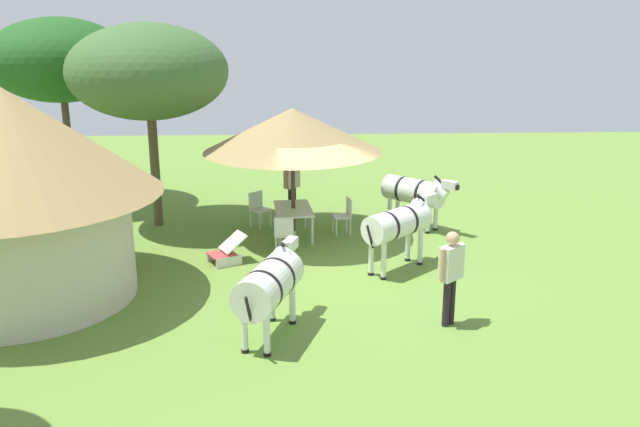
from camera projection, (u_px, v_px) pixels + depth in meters
The scene contains 15 objects.
ground_plane at pixel (336, 267), 14.44m from camera, with size 36.00×36.00×0.00m, color olive.
thatched_hut at pixel (12, 183), 12.18m from camera, with size 5.47×5.47×4.05m.
shade_umbrella at pixel (292, 130), 15.76m from camera, with size 4.31×4.31×3.20m.
patio_dining_table at pixel (293, 211), 16.32m from camera, with size 1.65×1.02×0.74m.
patio_chair_east_end at pixel (345, 213), 16.63m from camera, with size 0.50×0.49×0.90m.
patio_chair_near_lawn at pixel (258, 207), 17.24m from camera, with size 0.61×0.61×0.90m.
patio_chair_west_end at pixel (285, 233), 15.10m from camera, with size 0.48×0.50×0.90m.
guest_beside_umbrella at pixel (292, 181), 17.89m from camera, with size 0.47×0.46×1.67m.
standing_watcher at pixel (451, 270), 11.39m from camera, with size 0.47×0.49×1.72m.
striped_lounge_chair at pixel (226, 252), 14.63m from camera, with size 0.84×0.96×0.64m.
zebra_nearest_camera at pixel (270, 284), 10.99m from camera, with size 2.21×1.20×1.49m.
zebra_by_umbrella at pixel (399, 224), 14.03m from camera, with size 1.73×1.85×1.57m.
zebra_toward_hut at pixel (415, 192), 16.99m from camera, with size 1.78×1.75×1.49m.
acacia_tree_behind_hut at pixel (148, 72), 16.36m from camera, with size 3.97×3.97×5.17m.
acacia_tree_far_lawn at pixel (60, 60), 18.26m from camera, with size 3.88×3.88×5.32m.
Camera 1 is at (-13.52, 0.97, 5.13)m, focal length 37.02 mm.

